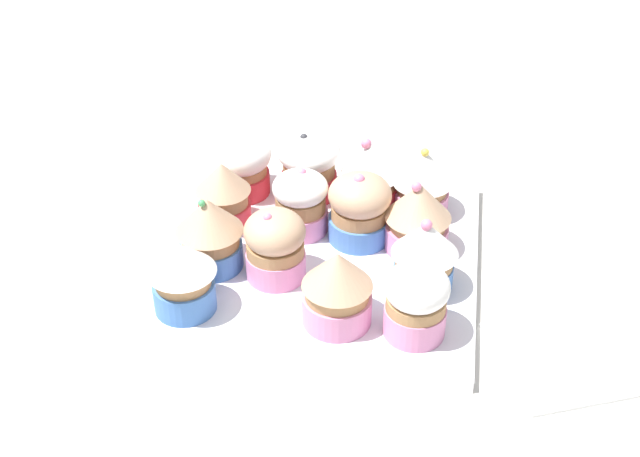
{
  "coord_description": "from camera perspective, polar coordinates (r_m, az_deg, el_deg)",
  "views": [
    {
      "loc": [
        -10.87,
        66.13,
        52.01
      ],
      "look_at": [
        0.0,
        0.0,
        4.2
      ],
      "focal_mm": 48.3,
      "sensor_mm": 36.0,
      "label": 1
    }
  ],
  "objects": [
    {
      "name": "cupcake_2",
      "position": [
        0.91,
        -0.74,
        4.32
      ],
      "size": [
        6.65,
        6.65,
        7.39
      ],
      "color": "#D1333D",
      "rests_on": "baking_tray"
    },
    {
      "name": "cupcake_6",
      "position": [
        0.86,
        -1.31,
        1.8
      ],
      "size": [
        5.56,
        5.56,
        6.93
      ],
      "color": "pink",
      "rests_on": "baking_tray"
    },
    {
      "name": "cupcake_0",
      "position": [
        0.89,
        6.82,
        3.26
      ],
      "size": [
        6.27,
        6.27,
        7.52
      ],
      "color": "pink",
      "rests_on": "baking_tray"
    },
    {
      "name": "cupcake_12",
      "position": [
        0.74,
        1.15,
        -3.94
      ],
      "size": [
        6.2,
        6.2,
        7.41
      ],
      "color": "pink",
      "rests_on": "baking_tray"
    },
    {
      "name": "cupcake_1",
      "position": [
        0.89,
        3.36,
        3.67
      ],
      "size": [
        6.27,
        6.27,
        7.85
      ],
      "color": "#D1333D",
      "rests_on": "baking_tray"
    },
    {
      "name": "napkin",
      "position": [
        0.77,
        15.87,
        -8.15
      ],
      "size": [
        14.44,
        14.57,
        0.6
      ],
      "primitive_type": "cube",
      "rotation": [
        0.0,
        0.0,
        0.4
      ],
      "color": "white",
      "rests_on": "ground_plane"
    },
    {
      "name": "cupcake_10",
      "position": [
        0.81,
        -7.32,
        -0.21
      ],
      "size": [
        6.39,
        6.39,
        7.7
      ],
      "color": "#477AC6",
      "rests_on": "baking_tray"
    },
    {
      "name": "cupcake_9",
      "position": [
        0.79,
        -2.99,
        -1.09
      ],
      "size": [
        5.73,
        5.73,
        7.36
      ],
      "color": "pink",
      "rests_on": "baking_tray"
    },
    {
      "name": "cupcake_13",
      "position": [
        0.76,
        -9.11,
        -3.06
      ],
      "size": [
        6.15,
        6.15,
        7.13
      ],
      "color": "#477AC6",
      "rests_on": "baking_tray"
    },
    {
      "name": "cupcake_4",
      "position": [
        0.83,
        6.51,
        0.86
      ],
      "size": [
        6.47,
        6.47,
        7.74
      ],
      "color": "pink",
      "rests_on": "baking_tray"
    },
    {
      "name": "baking_tray",
      "position": [
        0.84,
        -0.0,
        -1.99
      ],
      "size": [
        30.43,
        30.43,
        1.2
      ],
      "color": "silver",
      "rests_on": "ground_plane"
    },
    {
      "name": "cupcake_7",
      "position": [
        0.87,
        -6.42,
        2.31
      ],
      "size": [
        5.58,
        5.58,
        7.16
      ],
      "color": "#D1333D",
      "rests_on": "baking_tray"
    },
    {
      "name": "cupcake_11",
      "position": [
        0.73,
        6.39,
        -4.76
      ],
      "size": [
        5.62,
        5.62,
        7.05
      ],
      "color": "pink",
      "rests_on": "baking_tray"
    },
    {
      "name": "cupcake_5",
      "position": [
        0.84,
        2.64,
        1.39
      ],
      "size": [
        6.22,
        6.22,
        7.59
      ],
      "color": "#477AC6",
      "rests_on": "baking_tray"
    },
    {
      "name": "cupcake_8",
      "position": [
        0.78,
        6.95,
        -1.66
      ],
      "size": [
        6.12,
        6.12,
        7.53
      ],
      "color": "#477AC6",
      "rests_on": "baking_tray"
    },
    {
      "name": "ground_plane",
      "position": [
        0.86,
        -0.0,
        -3.1
      ],
      "size": [
        180.0,
        180.0,
        3.0
      ],
      "primitive_type": "cube",
      "color": "beige"
    },
    {
      "name": "cupcake_3",
      "position": [
        0.92,
        -5.21,
        4.31
      ],
      "size": [
        6.34,
        6.34,
        6.84
      ],
      "color": "#D1333D",
      "rests_on": "baking_tray"
    }
  ]
}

